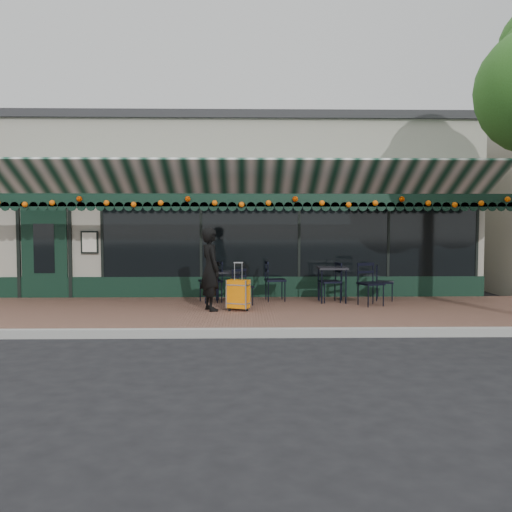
{
  "coord_description": "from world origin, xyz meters",
  "views": [
    {
      "loc": [
        0.06,
        -9.26,
        1.94
      ],
      "look_at": [
        0.29,
        1.6,
        1.3
      ],
      "focal_mm": 38.0,
      "sensor_mm": 36.0,
      "label": 1
    }
  ],
  "objects_px": {
    "cafe_table_a": "(332,271)",
    "chair_b_left": "(211,281)",
    "woman": "(211,269)",
    "cafe_table_b": "(228,274)",
    "chair_a_front": "(371,284)",
    "chair_a_right": "(385,283)",
    "chair_b_front": "(243,287)",
    "chair_b_right": "(275,281)",
    "suitcase": "(238,294)",
    "chair_a_left": "(330,282)"
  },
  "relations": [
    {
      "from": "chair_a_left",
      "to": "chair_b_left",
      "type": "relative_size",
      "value": 0.97
    },
    {
      "from": "cafe_table_b",
      "to": "chair_a_front",
      "type": "relative_size",
      "value": 0.73
    },
    {
      "from": "cafe_table_a",
      "to": "chair_a_left",
      "type": "height_order",
      "value": "chair_a_left"
    },
    {
      "from": "chair_a_front",
      "to": "chair_b_front",
      "type": "relative_size",
      "value": 1.18
    },
    {
      "from": "chair_a_right",
      "to": "chair_b_left",
      "type": "relative_size",
      "value": 0.89
    },
    {
      "from": "chair_a_right",
      "to": "chair_b_front",
      "type": "bearing_deg",
      "value": 117.08
    },
    {
      "from": "cafe_table_b",
      "to": "chair_b_front",
      "type": "height_order",
      "value": "chair_b_front"
    },
    {
      "from": "chair_a_right",
      "to": "chair_b_right",
      "type": "bearing_deg",
      "value": 105.36
    },
    {
      "from": "chair_a_front",
      "to": "chair_b_left",
      "type": "distance_m",
      "value": 3.6
    },
    {
      "from": "suitcase",
      "to": "chair_b_right",
      "type": "distance_m",
      "value": 1.67
    },
    {
      "from": "chair_a_left",
      "to": "chair_b_left",
      "type": "bearing_deg",
      "value": -101.18
    },
    {
      "from": "woman",
      "to": "chair_a_right",
      "type": "relative_size",
      "value": 2.03
    },
    {
      "from": "cafe_table_b",
      "to": "chair_b_front",
      "type": "distance_m",
      "value": 0.71
    },
    {
      "from": "chair_a_left",
      "to": "chair_b_front",
      "type": "bearing_deg",
      "value": -87.98
    },
    {
      "from": "cafe_table_a",
      "to": "chair_a_front",
      "type": "relative_size",
      "value": 0.85
    },
    {
      "from": "woman",
      "to": "chair_b_front",
      "type": "bearing_deg",
      "value": -65.16
    },
    {
      "from": "chair_a_front",
      "to": "suitcase",
      "type": "bearing_deg",
      "value": 170.63
    },
    {
      "from": "cafe_table_b",
      "to": "chair_b_right",
      "type": "xyz_separation_m",
      "value": [
        1.1,
        0.1,
        -0.16
      ]
    },
    {
      "from": "woman",
      "to": "chair_b_front",
      "type": "height_order",
      "value": "woman"
    },
    {
      "from": "chair_b_left",
      "to": "woman",
      "type": "bearing_deg",
      "value": -18.01
    },
    {
      "from": "chair_a_left",
      "to": "chair_b_front",
      "type": "xyz_separation_m",
      "value": [
        -2.0,
        -0.42,
        -0.06
      ]
    },
    {
      "from": "chair_a_front",
      "to": "chair_b_front",
      "type": "distance_m",
      "value": 2.82
    },
    {
      "from": "chair_a_right",
      "to": "woman",
      "type": "bearing_deg",
      "value": 124.92
    },
    {
      "from": "woman",
      "to": "cafe_table_a",
      "type": "distance_m",
      "value": 2.95
    },
    {
      "from": "suitcase",
      "to": "cafe_table_a",
      "type": "relative_size",
      "value": 1.24
    },
    {
      "from": "cafe_table_b",
      "to": "chair_a_right",
      "type": "distance_m",
      "value": 3.68
    },
    {
      "from": "cafe_table_a",
      "to": "chair_b_front",
      "type": "height_order",
      "value": "chair_b_front"
    },
    {
      "from": "cafe_table_b",
      "to": "woman",
      "type": "bearing_deg",
      "value": -103.7
    },
    {
      "from": "chair_a_left",
      "to": "chair_b_right",
      "type": "height_order",
      "value": "chair_b_right"
    },
    {
      "from": "chair_a_left",
      "to": "chair_b_left",
      "type": "xyz_separation_m",
      "value": [
        -2.73,
        0.07,
        0.01
      ]
    },
    {
      "from": "cafe_table_a",
      "to": "chair_a_right",
      "type": "height_order",
      "value": "chair_a_right"
    },
    {
      "from": "cafe_table_a",
      "to": "chair_b_left",
      "type": "height_order",
      "value": "chair_b_left"
    },
    {
      "from": "chair_b_left",
      "to": "chair_b_right",
      "type": "xyz_separation_m",
      "value": [
        1.49,
        0.2,
        -0.0
      ]
    },
    {
      "from": "suitcase",
      "to": "cafe_table_a",
      "type": "height_order",
      "value": "suitcase"
    },
    {
      "from": "chair_b_left",
      "to": "chair_b_front",
      "type": "height_order",
      "value": "chair_b_left"
    },
    {
      "from": "cafe_table_b",
      "to": "chair_a_right",
      "type": "bearing_deg",
      "value": 1.17
    },
    {
      "from": "suitcase",
      "to": "cafe_table_b",
      "type": "xyz_separation_m",
      "value": [
        -0.26,
        1.33,
        0.3
      ]
    },
    {
      "from": "suitcase",
      "to": "chair_b_right",
      "type": "xyz_separation_m",
      "value": [
        0.85,
        1.43,
        0.14
      ]
    },
    {
      "from": "cafe_table_b",
      "to": "chair_b_right",
      "type": "height_order",
      "value": "chair_b_right"
    },
    {
      "from": "woman",
      "to": "cafe_table_b",
      "type": "distance_m",
      "value": 1.35
    },
    {
      "from": "suitcase",
      "to": "woman",
      "type": "bearing_deg",
      "value": -160.8
    },
    {
      "from": "cafe_table_a",
      "to": "chair_a_right",
      "type": "relative_size",
      "value": 0.95
    },
    {
      "from": "suitcase",
      "to": "chair_a_front",
      "type": "xyz_separation_m",
      "value": [
        2.9,
        0.61,
        0.14
      ]
    },
    {
      "from": "chair_a_left",
      "to": "chair_b_front",
      "type": "height_order",
      "value": "chair_a_left"
    },
    {
      "from": "chair_a_right",
      "to": "suitcase",
      "type": "bearing_deg",
      "value": 128.31
    },
    {
      "from": "chair_a_left",
      "to": "suitcase",
      "type": "bearing_deg",
      "value": -70.54
    },
    {
      "from": "suitcase",
      "to": "cafe_table_b",
      "type": "distance_m",
      "value": 1.39
    },
    {
      "from": "chair_a_left",
      "to": "chair_b_left",
      "type": "height_order",
      "value": "chair_b_left"
    },
    {
      "from": "chair_a_right",
      "to": "chair_b_right",
      "type": "distance_m",
      "value": 2.57
    },
    {
      "from": "cafe_table_a",
      "to": "chair_b_right",
      "type": "height_order",
      "value": "chair_b_right"
    }
  ]
}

